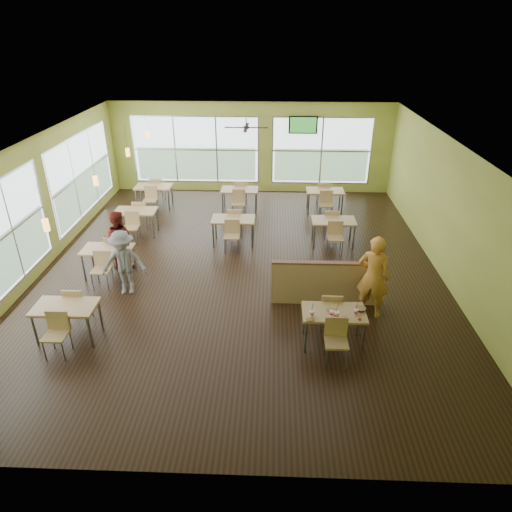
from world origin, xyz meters
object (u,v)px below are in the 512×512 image
half_wall_divider (326,283)px  main_table (334,317)px  man_plaid (373,277)px  food_basket (360,309)px

half_wall_divider → main_table: bearing=-90.0°
main_table → man_plaid: (0.92, 1.05, 0.30)m
main_table → half_wall_divider: size_ratio=0.63×
main_table → half_wall_divider: 1.45m
man_plaid → half_wall_divider: bearing=-0.3°
man_plaid → food_basket: size_ratio=8.51×
man_plaid → main_table: bearing=72.1°
food_basket → main_table: bearing=-171.6°
half_wall_divider → man_plaid: (0.92, -0.40, 0.40)m
main_table → half_wall_divider: (0.00, 1.45, -0.11)m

